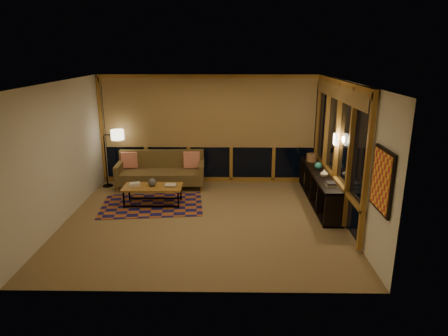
{
  "coord_description": "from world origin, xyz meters",
  "views": [
    {
      "loc": [
        0.51,
        -7.37,
        3.26
      ],
      "look_at": [
        0.39,
        0.24,
        1.01
      ],
      "focal_mm": 32.0,
      "sensor_mm": 36.0,
      "label": 1
    }
  ],
  "objects_px": {
    "bookshelf": "(319,187)",
    "sofa": "(161,171)",
    "floor_lamp": "(106,158)",
    "coffee_table": "(153,195)"
  },
  "relations": [
    {
      "from": "floor_lamp",
      "to": "bookshelf",
      "type": "bearing_deg",
      "value": -16.41
    },
    {
      "from": "sofa",
      "to": "floor_lamp",
      "type": "xyz_separation_m",
      "value": [
        -1.35,
        0.06,
        0.29
      ]
    },
    {
      "from": "sofa",
      "to": "bookshelf",
      "type": "height_order",
      "value": "sofa"
    },
    {
      "from": "sofa",
      "to": "bookshelf",
      "type": "distance_m",
      "value": 3.79
    },
    {
      "from": "coffee_table",
      "to": "floor_lamp",
      "type": "xyz_separation_m",
      "value": [
        -1.37,
        1.21,
        0.5
      ]
    },
    {
      "from": "sofa",
      "to": "coffee_table",
      "type": "distance_m",
      "value": 1.17
    },
    {
      "from": "sofa",
      "to": "coffee_table",
      "type": "height_order",
      "value": "sofa"
    },
    {
      "from": "coffee_table",
      "to": "floor_lamp",
      "type": "bearing_deg",
      "value": 137.98
    },
    {
      "from": "bookshelf",
      "to": "sofa",
      "type": "bearing_deg",
      "value": 165.6
    },
    {
      "from": "sofa",
      "to": "floor_lamp",
      "type": "bearing_deg",
      "value": 174.67
    }
  ]
}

